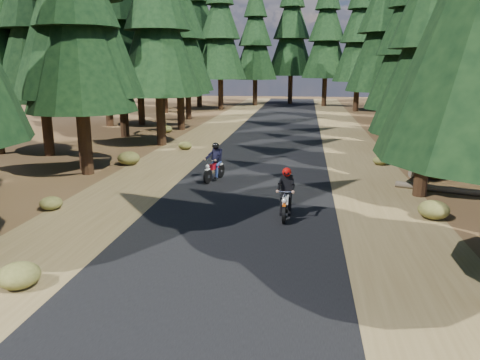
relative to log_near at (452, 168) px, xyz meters
name	(u,v)px	position (x,y,z in m)	size (l,w,h in m)	color
ground	(233,230)	(-8.38, -8.78, -0.16)	(120.00, 120.00, 0.00)	#462E19
road	(253,186)	(-8.38, -3.78, -0.15)	(6.00, 100.00, 0.01)	black
shoulder_l	(138,182)	(-12.98, -3.78, -0.16)	(3.20, 100.00, 0.01)	brown
shoulder_r	(375,191)	(-3.78, -3.78, -0.16)	(3.20, 100.00, 0.01)	brown
pine_forest	(280,15)	(-8.40, 12.26, 7.73)	(34.59, 55.08, 16.32)	black
log_near	(452,168)	(0.00, 0.00, 0.00)	(0.32, 0.32, 5.01)	#4C4233
log_far	(448,190)	(-1.18, -3.74, -0.04)	(0.24, 0.24, 3.71)	#4C4233
understory_shrubs	(294,164)	(-6.89, -0.73, 0.11)	(15.76, 29.99, 0.68)	#474C1E
rider_lead	(286,202)	(-6.95, -7.46, 0.36)	(0.57, 1.73, 1.53)	white
rider_follow	(214,168)	(-10.01, -3.10, 0.36)	(0.99, 1.79, 1.53)	#9D0A15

